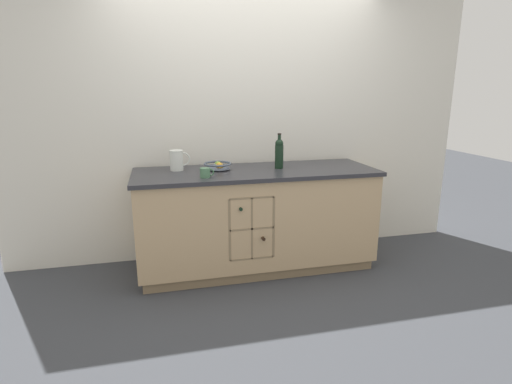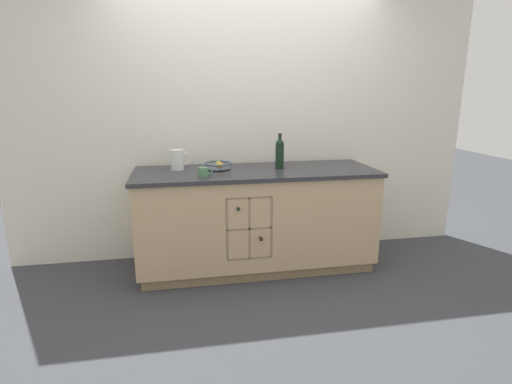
{
  "view_description": "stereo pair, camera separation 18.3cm",
  "coord_description": "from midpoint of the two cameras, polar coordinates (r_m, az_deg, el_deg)",
  "views": [
    {
      "loc": [
        -0.81,
        -3.34,
        1.58
      ],
      "look_at": [
        0.0,
        0.0,
        0.71
      ],
      "focal_mm": 28.0,
      "sensor_mm": 36.0,
      "label": 1
    },
    {
      "loc": [
        -0.63,
        -3.37,
        1.58
      ],
      "look_at": [
        0.0,
        0.0,
        0.71
      ],
      "focal_mm": 28.0,
      "sensor_mm": 36.0,
      "label": 2
    }
  ],
  "objects": [
    {
      "name": "ground_plane",
      "position": [
        3.78,
        -1.41,
        -10.45
      ],
      "size": [
        14.0,
        14.0,
        0.0
      ],
      "primitive_type": "plane",
      "color": "#383A3F"
    },
    {
      "name": "back_wall",
      "position": [
        3.86,
        -2.87,
        9.72
      ],
      "size": [
        4.47,
        0.06,
        2.55
      ],
      "primitive_type": "cube",
      "color": "silver",
      "rests_on": "ground_plane"
    },
    {
      "name": "kitchen_island",
      "position": [
        3.61,
        -1.46,
        -3.83
      ],
      "size": [
        2.11,
        0.76,
        0.91
      ],
      "color": "#8B7354",
      "rests_on": "ground_plane"
    },
    {
      "name": "fruit_bowl",
      "position": [
        3.53,
        -6.97,
        3.8
      ],
      "size": [
        0.24,
        0.24,
        0.07
      ],
      "color": "#4C5666",
      "rests_on": "kitchen_island"
    },
    {
      "name": "white_pitcher",
      "position": [
        3.55,
        -12.68,
        4.5
      ],
      "size": [
        0.18,
        0.12,
        0.18
      ],
      "color": "silver",
      "rests_on": "kitchen_island"
    },
    {
      "name": "ceramic_mug",
      "position": [
        3.22,
        -8.86,
        2.73
      ],
      "size": [
        0.12,
        0.08,
        0.08
      ],
      "color": "#4C7A56",
      "rests_on": "kitchen_island"
    },
    {
      "name": "standing_wine_bottle",
      "position": [
        3.55,
        1.85,
        5.62
      ],
      "size": [
        0.08,
        0.08,
        0.31
      ],
      "color": "black",
      "rests_on": "kitchen_island"
    }
  ]
}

